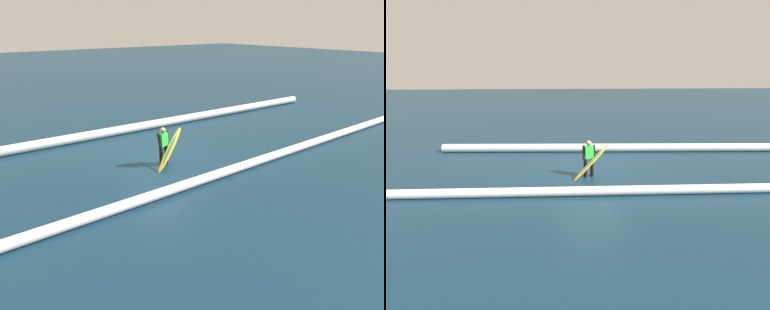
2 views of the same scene
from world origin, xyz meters
The scene contains 5 objects.
ground_plane centered at (0.00, 0.00, 0.00)m, with size 131.87×131.87×0.00m, color #112F44.
surfer centered at (0.24, 0.58, 0.82)m, with size 0.51×0.32×1.46m.
surfboard centered at (0.17, 0.89, 0.67)m, with size 1.56×0.84×1.36m.
wave_crest_foreground centered at (-2.90, -3.73, 0.21)m, with size 0.43×0.43×20.48m, color white.
wave_crest_midground centered at (-1.98, 2.90, 0.16)m, with size 0.33×0.33×23.60m, color white.
Camera 2 is at (1.72, 14.59, 4.20)m, focal length 34.20 mm.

